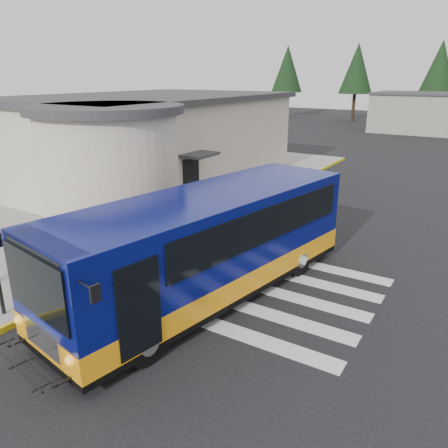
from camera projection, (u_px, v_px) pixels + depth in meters
The scene contains 8 objects.
ground at pixel (265, 276), 13.70m from camera, with size 140.00×140.00×0.00m, color black.
sidewalk at pixel (138, 202), 21.39m from camera, with size 10.00×34.00×0.15m, color gray.
curb_strip at pixel (224, 219), 18.91m from camera, with size 0.12×34.00×0.16m, color yellow.
station_building at pixel (146, 141), 23.84m from camera, with size 12.70×18.70×4.80m.
crosswalk at pixel (239, 282), 13.31m from camera, with size 8.00×5.35×0.01m.
transit_bus at pixel (207, 249), 12.12m from camera, with size 4.87×10.78×2.96m.
pedestrian_b at pixel (44, 250), 13.20m from camera, with size 0.79×0.62×1.63m, color black.
bollard at pixel (0, 291), 11.09m from camera, with size 0.10×0.10×1.25m, color black.
Camera 1 is at (5.48, -11.23, 6.00)m, focal length 35.00 mm.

